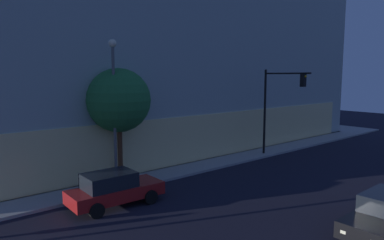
{
  "coord_description": "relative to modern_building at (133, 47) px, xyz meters",
  "views": [
    {
      "loc": [
        -2.33,
        -10.18,
        6.3
      ],
      "look_at": [
        9.69,
        3.99,
        3.95
      ],
      "focal_mm": 32.79,
      "sensor_mm": 36.0,
      "label": 1
    }
  ],
  "objects": [
    {
      "name": "traffic_light_far_corner",
      "position": [
        3.88,
        -14.33,
        -4.46
      ],
      "size": [
        0.45,
        4.12,
        6.63
      ],
      "color": "black",
      "rests_on": "sidewalk_corner"
    },
    {
      "name": "street_lamp_sidewalk",
      "position": [
        -8.98,
        -12.84,
        -3.83
      ],
      "size": [
        0.44,
        0.44,
        8.11
      ],
      "color": "#5C5C5C",
      "rests_on": "sidewalk_corner"
    },
    {
      "name": "modern_building",
      "position": [
        0.0,
        0.0,
        0.0
      ],
      "size": [
        39.21,
        23.47,
        18.28
      ],
      "color": "#4C4C51",
      "rests_on": "ground"
    },
    {
      "name": "sidewalk_tree",
      "position": [
        -8.28,
        -12.07,
        -4.19
      ],
      "size": [
        3.73,
        3.73,
        6.6
      ],
      "color": "brown",
      "rests_on": "sidewalk_corner"
    },
    {
      "name": "car_red",
      "position": [
        -10.45,
        -15.34,
        -8.2
      ],
      "size": [
        4.6,
        2.14,
        1.69
      ],
      "color": "maroon",
      "rests_on": "ground"
    }
  ]
}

